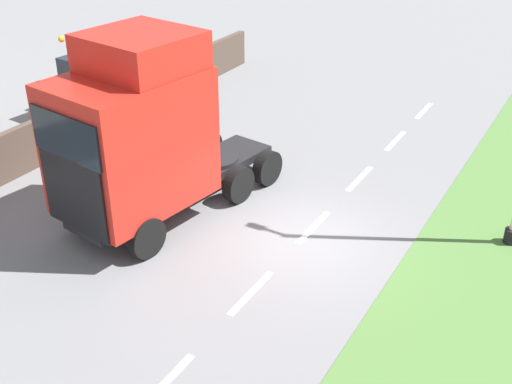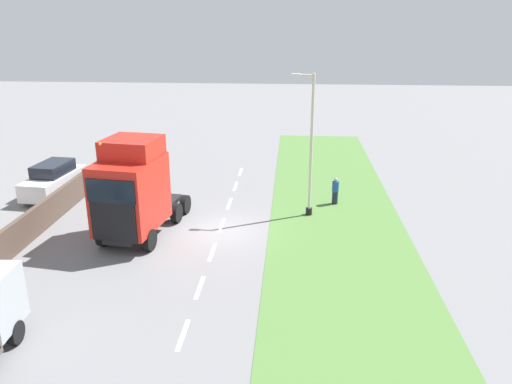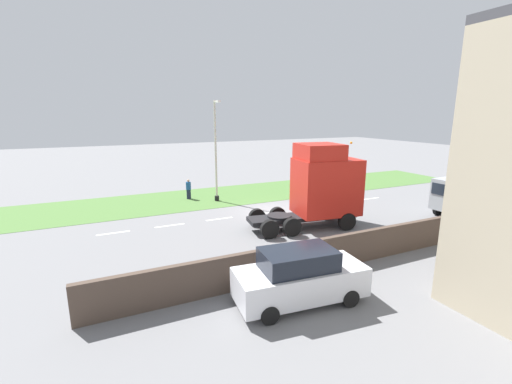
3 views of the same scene
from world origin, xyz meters
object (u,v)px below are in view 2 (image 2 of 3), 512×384
at_px(lorry_cab, 133,191).
at_px(pedestrian, 335,191).
at_px(parked_car, 54,180).
at_px(lamp_post, 310,153).

relative_size(lorry_cab, pedestrian, 4.31).
xyz_separation_m(parked_car, pedestrian, (-16.93, 0.28, -0.22)).
distance_m(lamp_post, pedestrian, 3.67).
height_order(parked_car, pedestrian, parked_car).
height_order(lorry_cab, parked_car, lorry_cab).
relative_size(lorry_cab, lamp_post, 0.90).
bearing_deg(pedestrian, lamp_post, 48.63).
xyz_separation_m(parked_car, lamp_post, (-15.31, 2.11, 2.52)).
bearing_deg(pedestrian, parked_car, -0.94).
height_order(lamp_post, pedestrian, lamp_post).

